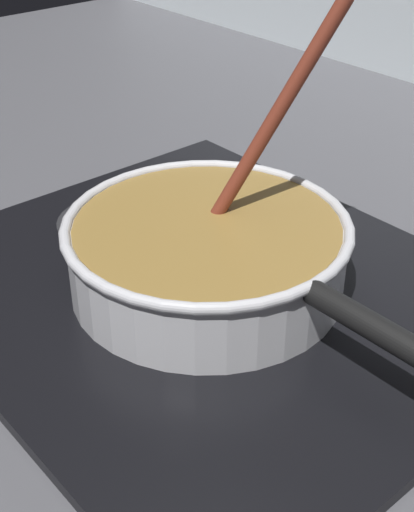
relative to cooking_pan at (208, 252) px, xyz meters
name	(u,v)px	position (x,y,z in m)	size (l,w,h in m)	color
ground	(170,361)	(0.03, -0.08, -0.07)	(2.40, 1.60, 0.04)	#4C4C51
hob_plate	(207,290)	(0.00, 0.00, -0.05)	(0.56, 0.48, 0.01)	black
burner_ring	(207,282)	(0.00, 0.00, -0.04)	(0.19, 0.19, 0.01)	#592D0C
spare_burner	(114,222)	(-0.16, 0.00, -0.04)	(0.13, 0.13, 0.01)	#262628
cooking_pan	(208,252)	(0.00, 0.00, 0.00)	(0.40, 0.28, 0.27)	silver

